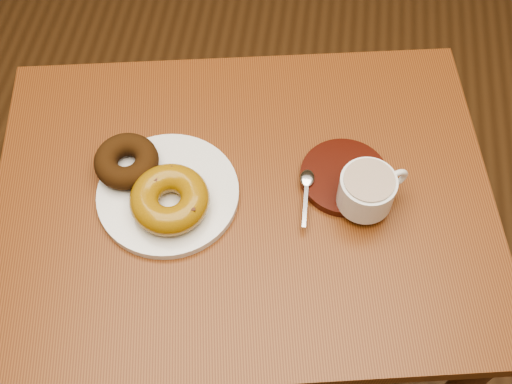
# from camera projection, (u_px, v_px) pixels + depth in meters

# --- Properties ---
(ground) EXTENTS (6.00, 6.00, 0.00)m
(ground) POSITION_uv_depth(u_px,v_px,m) (324.00, 347.00, 1.72)
(ground) COLOR #503119
(ground) RESTS_ON ground
(cafe_table) EXTENTS (0.92, 0.76, 0.77)m
(cafe_table) POSITION_uv_depth(u_px,v_px,m) (245.00, 232.00, 1.16)
(cafe_table) COLOR brown
(cafe_table) RESTS_ON ground
(donut_plate) EXTENTS (0.29, 0.29, 0.01)m
(donut_plate) POSITION_uv_depth(u_px,v_px,m) (168.00, 194.00, 1.05)
(donut_plate) COLOR white
(donut_plate) RESTS_ON cafe_table
(donut_cinnamon) EXTENTS (0.13, 0.13, 0.04)m
(donut_cinnamon) POSITION_uv_depth(u_px,v_px,m) (126.00, 161.00, 1.05)
(donut_cinnamon) COLOR #341C0A
(donut_cinnamon) RESTS_ON donut_plate
(donut_caramel) EXTENTS (0.16, 0.16, 0.05)m
(donut_caramel) POSITION_uv_depth(u_px,v_px,m) (170.00, 199.00, 1.01)
(donut_caramel) COLOR #9B6D10
(donut_caramel) RESTS_ON donut_plate
(saucer) EXTENTS (0.18, 0.18, 0.02)m
(saucer) POSITION_uv_depth(u_px,v_px,m) (344.00, 177.00, 1.07)
(saucer) COLOR #340D07
(saucer) RESTS_ON cafe_table
(coffee_cup) EXTENTS (0.11, 0.09, 0.06)m
(coffee_cup) POSITION_uv_depth(u_px,v_px,m) (368.00, 190.00, 1.01)
(coffee_cup) COLOR white
(coffee_cup) RESTS_ON saucer
(teaspoon) EXTENTS (0.02, 0.11, 0.01)m
(teaspoon) POSITION_uv_depth(u_px,v_px,m) (307.00, 183.00, 1.05)
(teaspoon) COLOR silver
(teaspoon) RESTS_ON saucer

